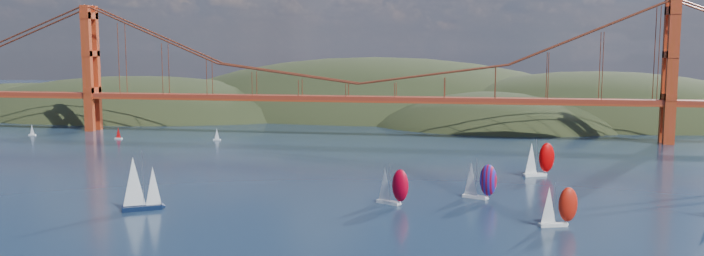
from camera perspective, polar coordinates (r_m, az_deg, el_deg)
name	(u,v)px	position (r m, az deg, el deg)	size (l,w,h in m)	color
headlands	(470,138)	(380.17, 9.75, -0.82)	(725.00, 225.00, 96.00)	black
bridge	(355,59)	(282.86, 0.25, 5.79)	(552.00, 12.00, 55.00)	maroon
sloop_navy	(139,184)	(162.96, -17.25, -4.48)	(9.38, 7.86, 13.70)	black
racer_0	(392,185)	(162.05, 3.35, -4.76)	(8.66, 6.46, 9.76)	white
racer_1	(558,206)	(148.51, 16.75, -6.19)	(8.30, 5.14, 9.29)	silver
racer_3	(539,158)	(204.05, 15.25, -2.46)	(9.67, 6.82, 10.85)	white
racer_rwb	(479,180)	(170.55, 10.52, -4.26)	(8.84, 6.05, 9.90)	white
distant_boat_1	(32,130)	(317.37, -25.05, -0.14)	(3.00, 2.00, 4.70)	silver
distant_boat_2	(118,133)	(292.41, -18.85, -0.40)	(3.00, 2.00, 4.70)	silver
distant_boat_3	(217,134)	(278.08, -11.17, -0.52)	(3.00, 2.00, 4.70)	silver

